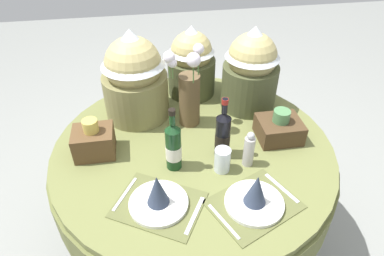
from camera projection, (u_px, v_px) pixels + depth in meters
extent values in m
plane|color=gray|center=(193.00, 234.00, 2.12)|extent=(8.00, 8.00, 0.00)
cylinder|color=olive|center=(193.00, 148.00, 1.69)|extent=(1.36, 1.36, 0.04)
cylinder|color=#626738|center=(193.00, 166.00, 1.76)|extent=(1.39, 1.39, 0.20)
cylinder|color=black|center=(193.00, 196.00, 1.90)|extent=(0.12, 0.12, 0.66)
cylinder|color=black|center=(193.00, 233.00, 2.11)|extent=(0.71, 0.71, 0.03)
cube|color=brown|center=(159.00, 205.00, 1.38)|extent=(0.42, 0.40, 0.00)
cylinder|color=white|center=(159.00, 203.00, 1.37)|extent=(0.24, 0.24, 0.02)
cone|color=#2D384C|center=(157.00, 190.00, 1.33)|extent=(0.09, 0.09, 0.14)
cube|color=silver|center=(125.00, 194.00, 1.42)|extent=(0.11, 0.17, 0.00)
cube|color=silver|center=(195.00, 215.00, 1.34)|extent=(0.11, 0.17, 0.00)
cube|color=brown|center=(254.00, 204.00, 1.38)|extent=(0.42, 0.38, 0.00)
cylinder|color=white|center=(254.00, 203.00, 1.38)|extent=(0.24, 0.24, 0.02)
cone|color=#2D384C|center=(256.00, 189.00, 1.33)|extent=(0.09, 0.09, 0.14)
cube|color=silver|center=(223.00, 221.00, 1.31)|extent=(0.09, 0.18, 0.00)
cube|color=silver|center=(282.00, 188.00, 1.45)|extent=(0.09, 0.18, 0.00)
cylinder|color=brown|center=(189.00, 100.00, 1.74)|extent=(0.11, 0.11, 0.28)
sphere|color=silver|center=(172.00, 63.00, 1.58)|extent=(0.05, 0.05, 0.05)
cylinder|color=#4C7038|center=(173.00, 72.00, 1.61)|extent=(0.01, 0.01, 0.07)
sphere|color=silver|center=(199.00, 49.00, 1.58)|extent=(0.05, 0.05, 0.05)
cylinder|color=#4C7038|center=(198.00, 64.00, 1.62)|extent=(0.01, 0.01, 0.12)
sphere|color=silver|center=(169.00, 57.00, 1.57)|extent=(0.06, 0.06, 0.06)
cylinder|color=#4C7038|center=(170.00, 70.00, 1.61)|extent=(0.01, 0.01, 0.09)
sphere|color=silver|center=(193.00, 60.00, 1.53)|extent=(0.07, 0.07, 0.07)
cylinder|color=#4C7038|center=(193.00, 74.00, 1.57)|extent=(0.01, 0.01, 0.09)
cylinder|color=#143819|center=(174.00, 149.00, 1.50)|extent=(0.07, 0.07, 0.21)
cylinder|color=silver|center=(174.00, 152.00, 1.51)|extent=(0.07, 0.07, 0.07)
cone|color=#143819|center=(173.00, 127.00, 1.42)|extent=(0.07, 0.07, 0.03)
cylinder|color=#143819|center=(172.00, 117.00, 1.39)|extent=(0.03, 0.03, 0.07)
cylinder|color=black|center=(172.00, 112.00, 1.38)|extent=(0.03, 0.03, 0.02)
cylinder|color=black|center=(223.00, 137.00, 1.56)|extent=(0.07, 0.07, 0.21)
cylinder|color=black|center=(222.00, 140.00, 1.57)|extent=(0.07, 0.07, 0.07)
cone|color=black|center=(224.00, 116.00, 1.49)|extent=(0.07, 0.07, 0.03)
cylinder|color=black|center=(225.00, 106.00, 1.45)|extent=(0.03, 0.03, 0.07)
cylinder|color=maroon|center=(225.00, 101.00, 1.44)|extent=(0.03, 0.03, 0.02)
cylinder|color=silver|center=(222.00, 160.00, 1.51)|extent=(0.07, 0.07, 0.11)
cylinder|color=#B7B2AD|center=(249.00, 152.00, 1.53)|extent=(0.05, 0.05, 0.15)
sphere|color=#B7B7BC|center=(251.00, 136.00, 1.47)|extent=(0.03, 0.03, 0.03)
cylinder|color=olive|center=(137.00, 95.00, 1.82)|extent=(0.34, 0.34, 0.24)
sphere|color=tan|center=(133.00, 65.00, 1.71)|extent=(0.29, 0.29, 0.29)
cone|color=silver|center=(131.00, 47.00, 1.65)|extent=(0.32, 0.32, 0.19)
cylinder|color=#474C2D|center=(191.00, 76.00, 2.00)|extent=(0.27, 0.27, 0.21)
sphere|color=tan|center=(191.00, 52.00, 1.91)|extent=(0.23, 0.23, 0.23)
cone|color=silver|center=(191.00, 39.00, 1.86)|extent=(0.26, 0.26, 0.15)
cylinder|color=#474C2D|center=(249.00, 86.00, 1.89)|extent=(0.30, 0.30, 0.24)
sphere|color=tan|center=(252.00, 57.00, 1.78)|extent=(0.26, 0.26, 0.26)
cone|color=silver|center=(254.00, 42.00, 1.73)|extent=(0.29, 0.29, 0.17)
cube|color=brown|center=(94.00, 142.00, 1.59)|extent=(0.19, 0.15, 0.13)
cylinder|color=gold|center=(90.00, 126.00, 1.54)|extent=(0.07, 0.07, 0.06)
cube|color=#47331E|center=(279.00, 129.00, 1.69)|extent=(0.21, 0.18, 0.10)
cylinder|color=#4C7F4C|center=(282.00, 116.00, 1.64)|extent=(0.08, 0.08, 0.06)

